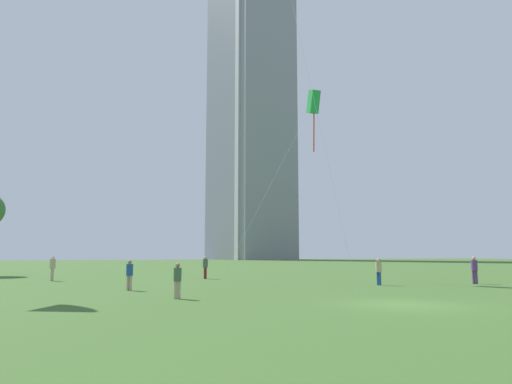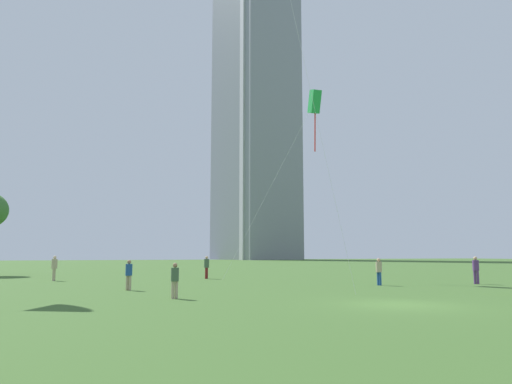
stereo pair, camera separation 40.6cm
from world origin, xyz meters
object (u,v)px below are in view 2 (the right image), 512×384
at_px(person_standing_3, 379,270).
at_px(person_standing_5, 175,278).
at_px(person_standing_2, 129,273).
at_px(distant_highrise_1, 256,114).
at_px(person_standing_1, 476,268).
at_px(distant_highrise_0, 250,127).
at_px(person_standing_0, 54,266).
at_px(person_standing_4, 207,266).
at_px(kite_flying_1, 315,103).

xyz_separation_m(person_standing_3, person_standing_5, (-13.89, -4.47, -0.07)).
distance_m(person_standing_2, distant_highrise_1, 145.09).
relative_size(person_standing_1, person_standing_5, 1.14).
bearing_deg(person_standing_2, distant_highrise_1, 99.30).
height_order(person_standing_2, distant_highrise_0, distant_highrise_0).
xyz_separation_m(person_standing_2, person_standing_5, (1.36, -5.81, -0.04)).
xyz_separation_m(person_standing_3, distant_highrise_1, (39.66, 126.46, 48.76)).
relative_size(person_standing_0, person_standing_4, 1.02).
relative_size(person_standing_0, distant_highrise_1, 0.02).
bearing_deg(distant_highrise_0, kite_flying_1, -110.95).
bearing_deg(person_standing_0, kite_flying_1, 90.27).
bearing_deg(person_standing_4, person_standing_1, -93.19).
height_order(person_standing_5, distant_highrise_0, distant_highrise_0).
height_order(person_standing_4, kite_flying_1, kite_flying_1).
bearing_deg(person_standing_3, distant_highrise_1, 151.85).
distance_m(person_standing_5, kite_flying_1, 22.46).
bearing_deg(distant_highrise_0, person_standing_0, -119.79).
relative_size(person_standing_5, distant_highrise_1, 0.02).
height_order(person_standing_0, person_standing_5, person_standing_0).
bearing_deg(distant_highrise_0, person_standing_4, -114.91).
distance_m(person_standing_2, person_standing_5, 5.97).
relative_size(person_standing_1, distant_highrise_0, 0.02).
xyz_separation_m(person_standing_0, person_standing_3, (19.35, -12.86, -0.08)).
bearing_deg(person_standing_2, person_standing_3, 27.98).
relative_size(person_standing_2, person_standing_5, 1.04).
bearing_deg(kite_flying_1, person_standing_0, 164.65).
height_order(person_standing_1, person_standing_4, person_standing_1).
xyz_separation_m(person_standing_2, person_standing_3, (15.26, -1.34, 0.03)).
relative_size(person_standing_1, kite_flying_1, 0.12).
xyz_separation_m(person_standing_4, distant_highrise_0, (45.84, 115.79, 44.37)).
bearing_deg(person_standing_5, person_standing_1, -167.59).
bearing_deg(person_standing_3, person_standing_1, 69.46).
bearing_deg(person_standing_3, distant_highrise_0, 152.76).
height_order(person_standing_2, kite_flying_1, kite_flying_1).
relative_size(distant_highrise_0, distant_highrise_1, 0.91).
xyz_separation_m(person_standing_0, person_standing_2, (4.09, -11.52, -0.11)).
bearing_deg(person_standing_3, person_standing_5, -82.91).
distance_m(person_standing_0, person_standing_4, 11.32).
height_order(person_standing_3, kite_flying_1, kite_flying_1).
bearing_deg(person_standing_0, person_standing_3, 72.00).
bearing_deg(person_standing_1, person_standing_0, -148.67).
bearing_deg(kite_flying_1, person_standing_4, 152.37).
distance_m(person_standing_0, person_standing_2, 12.23).
bearing_deg(person_standing_5, distant_highrise_1, -108.93).
relative_size(person_standing_1, person_standing_2, 1.09).
relative_size(person_standing_4, person_standing_5, 1.14).
relative_size(person_standing_0, person_standing_3, 1.08).
height_order(person_standing_5, kite_flying_1, kite_flying_1).
xyz_separation_m(person_standing_2, kite_flying_1, (14.91, 6.31, 13.15)).
height_order(person_standing_4, person_standing_5, person_standing_4).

